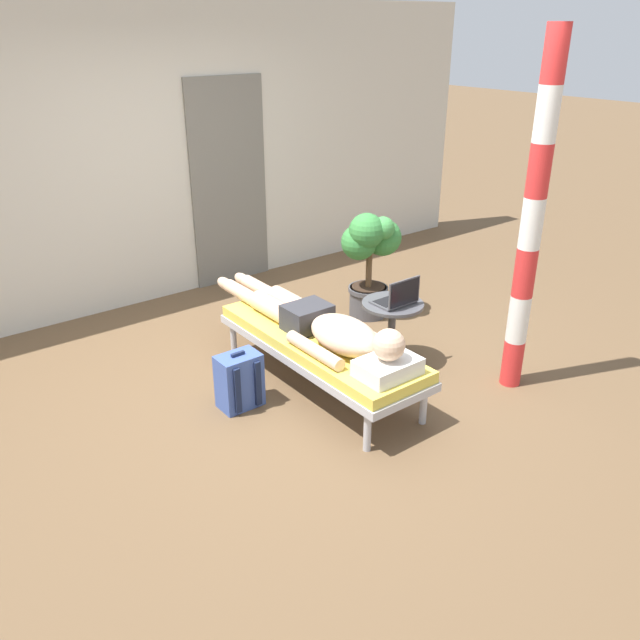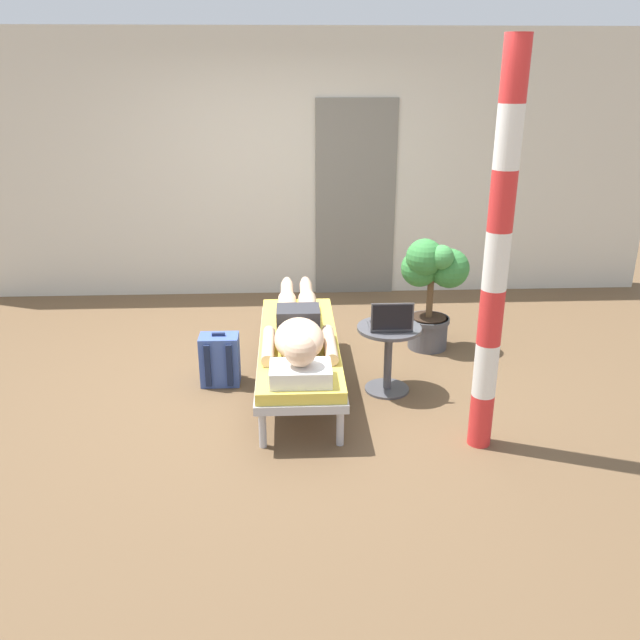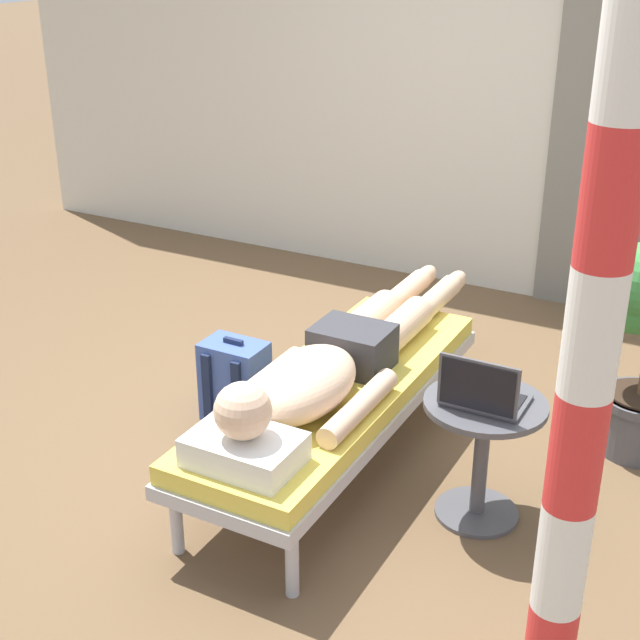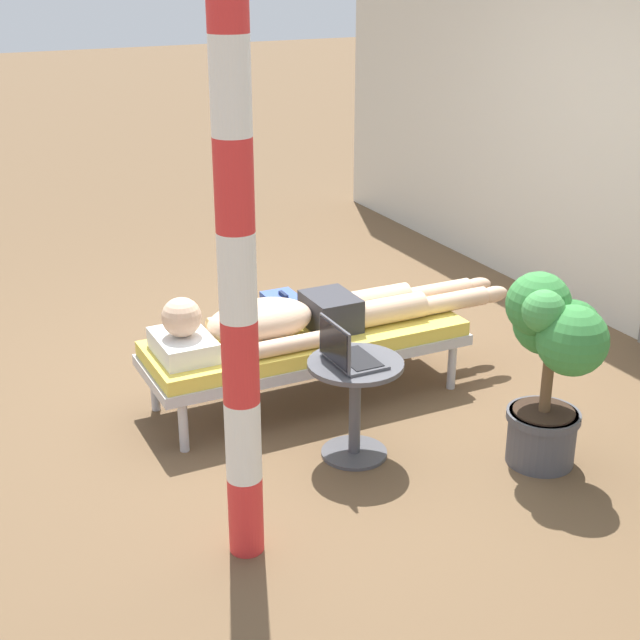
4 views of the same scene
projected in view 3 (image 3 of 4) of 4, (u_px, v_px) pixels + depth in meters
The scene contains 9 objects.
ground_plane at pixel (327, 440), 4.16m from camera, with size 40.00×40.00×0.00m, color brown.
house_wall_back at pixel (523, 78), 5.38m from camera, with size 7.60×0.20×2.70m, color beige.
house_door_panel at pixel (622, 147), 5.15m from camera, with size 0.84×0.03×2.04m, color slate.
lounge_chair at pixel (336, 396), 3.83m from camera, with size 0.61×1.84×0.42m.
person_reclining at pixel (332, 364), 3.73m from camera, with size 0.53×2.17×0.32m.
side_table at pixel (483, 439), 3.50m from camera, with size 0.48×0.48×0.52m.
laptop at pixel (483, 394), 3.36m from camera, with size 0.31×0.24×0.23m.
backpack at pixel (236, 382), 4.27m from camera, with size 0.30×0.26×0.42m.
porch_post at pixel (593, 332), 2.28m from camera, with size 0.15×0.15×2.50m.
Camera 3 is at (1.67, -3.16, 2.21)m, focal length 50.11 mm.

